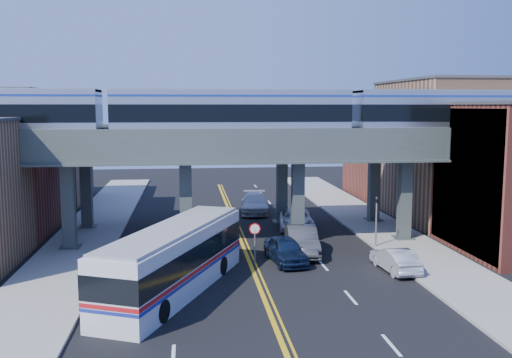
# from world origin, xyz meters

# --- Properties ---
(ground) EXTENTS (120.00, 120.00, 0.00)m
(ground) POSITION_xyz_m (0.00, 0.00, 0.00)
(ground) COLOR black
(ground) RESTS_ON ground
(sidewalk_west) EXTENTS (5.00, 70.00, 0.16)m
(sidewalk_west) POSITION_xyz_m (-11.50, 10.00, 0.08)
(sidewalk_west) COLOR gray
(sidewalk_west) RESTS_ON ground
(sidewalk_east) EXTENTS (5.00, 70.00, 0.16)m
(sidewalk_east) POSITION_xyz_m (11.50, 10.00, 0.08)
(sidewalk_east) COLOR gray
(sidewalk_east) RESTS_ON ground
(building_west_b) EXTENTS (8.00, 14.00, 11.00)m
(building_west_b) POSITION_xyz_m (-18.50, 16.00, 5.50)
(building_west_b) COLOR brown
(building_west_b) RESTS_ON ground
(building_west_c) EXTENTS (8.00, 10.00, 8.00)m
(building_west_c) POSITION_xyz_m (-18.50, 29.00, 4.00)
(building_west_c) COLOR #8E6749
(building_west_c) RESTS_ON ground
(building_east_b) EXTENTS (8.00, 14.00, 12.00)m
(building_east_b) POSITION_xyz_m (18.50, 16.00, 6.00)
(building_east_b) COLOR #8E6749
(building_east_b) RESTS_ON ground
(building_east_c) EXTENTS (8.00, 10.00, 9.00)m
(building_east_c) POSITION_xyz_m (18.50, 29.00, 4.50)
(building_east_c) COLOR brown
(building_east_c) RESTS_ON ground
(mural_panel) EXTENTS (0.10, 9.50, 9.50)m
(mural_panel) POSITION_xyz_m (14.55, 4.00, 4.75)
(mural_panel) COLOR teal
(mural_panel) RESTS_ON ground
(elevated_viaduct_near) EXTENTS (52.00, 3.60, 7.40)m
(elevated_viaduct_near) POSITION_xyz_m (0.00, 8.00, 6.47)
(elevated_viaduct_near) COLOR #3E4745
(elevated_viaduct_near) RESTS_ON ground
(elevated_viaduct_far) EXTENTS (52.00, 3.60, 7.40)m
(elevated_viaduct_far) POSITION_xyz_m (0.00, 15.00, 6.47)
(elevated_viaduct_far) COLOR #3E4745
(elevated_viaduct_far) RESTS_ON ground
(transit_train) EXTENTS (50.69, 3.18, 3.71)m
(transit_train) POSITION_xyz_m (-0.75, 8.00, 9.41)
(transit_train) COLOR black
(transit_train) RESTS_ON elevated_viaduct_near
(stop_sign) EXTENTS (0.76, 0.09, 2.63)m
(stop_sign) POSITION_xyz_m (0.30, 3.00, 1.76)
(stop_sign) COLOR slate
(stop_sign) RESTS_ON ground
(traffic_signal) EXTENTS (0.15, 0.18, 4.10)m
(traffic_signal) POSITION_xyz_m (9.20, 6.00, 2.30)
(traffic_signal) COLOR slate
(traffic_signal) RESTS_ON ground
(transit_bus) EXTENTS (7.97, 13.24, 3.40)m
(transit_bus) POSITION_xyz_m (-4.60, -1.96, 1.74)
(transit_bus) COLOR silver
(transit_bus) RESTS_ON ground
(car_lane_a) EXTENTS (2.57, 5.02, 1.64)m
(car_lane_a) POSITION_xyz_m (2.28, 3.03, 0.82)
(car_lane_a) COLOR #0E1933
(car_lane_a) RESTS_ON ground
(car_lane_b) EXTENTS (2.49, 5.77, 1.85)m
(car_lane_b) POSITION_xyz_m (3.72, 4.95, 0.92)
(car_lane_b) COLOR #333336
(car_lane_b) RESTS_ON ground
(car_lane_c) EXTENTS (3.27, 6.02, 1.60)m
(car_lane_c) POSITION_xyz_m (4.80, 12.99, 0.80)
(car_lane_c) COLOR white
(car_lane_c) RESTS_ON ground
(car_lane_d) EXTENTS (3.12, 6.34, 1.77)m
(car_lane_d) POSITION_xyz_m (2.32, 20.31, 0.89)
(car_lane_d) COLOR silver
(car_lane_d) RESTS_ON ground
(car_parked_curb) EXTENTS (1.86, 4.47, 1.44)m
(car_parked_curb) POSITION_xyz_m (8.50, 0.34, 0.72)
(car_parked_curb) COLOR #A5A6AA
(car_parked_curb) RESTS_ON ground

